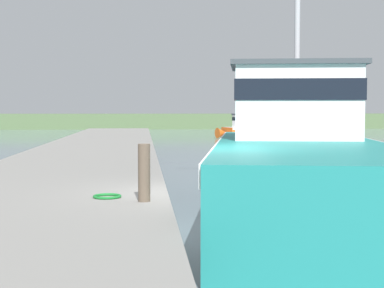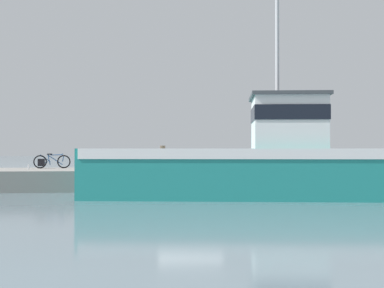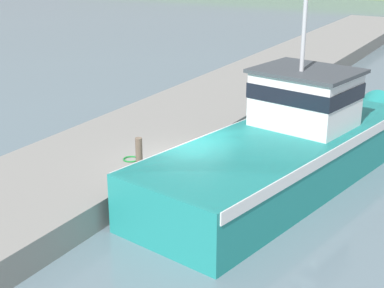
{
  "view_description": "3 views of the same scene",
  "coord_description": "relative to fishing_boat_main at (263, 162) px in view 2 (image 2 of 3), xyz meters",
  "views": [
    {
      "loc": [
        -1.23,
        -11.46,
        2.51
      ],
      "look_at": [
        -0.44,
        -2.04,
        1.95
      ],
      "focal_mm": 55.0,
      "sensor_mm": 36.0,
      "label": 1
    },
    {
      "loc": [
        23.18,
        -2.54,
        1.69
      ],
      "look_at": [
        0.83,
        0.02,
        1.94
      ],
      "focal_mm": 55.0,
      "sensor_mm": 36.0,
      "label": 2
    },
    {
      "loc": [
        8.88,
        -15.13,
        7.88
      ],
      "look_at": [
        -0.24,
        0.67,
        1.36
      ],
      "focal_mm": 55.0,
      "sensor_mm": 36.0,
      "label": 3
    }
  ],
  "objects": [
    {
      "name": "water_bottle_on_curb",
      "position": [
        -7.8,
        -7.17,
        -0.32
      ],
      "size": [
        0.07,
        0.07,
        0.21
      ],
      "primitive_type": "cylinder",
      "color": "yellow",
      "rests_on": "dock_pier"
    },
    {
      "name": "dock_pier",
      "position": [
        -5.81,
        -2.41,
        -0.85
      ],
      "size": [
        5.15,
        80.0,
        0.86
      ],
      "primitive_type": "cube",
      "color": "gray",
      "rests_on": "ground_plane"
    },
    {
      "name": "water_bottle_by_bike",
      "position": [
        -6.17,
        -9.22,
        -0.32
      ],
      "size": [
        0.06,
        0.06,
        0.2
      ],
      "primitive_type": "cylinder",
      "color": "silver",
      "rests_on": "dock_pier"
    },
    {
      "name": "hose_coil",
      "position": [
        -4.4,
        -2.88,
        -0.4
      ],
      "size": [
        0.53,
        0.53,
        0.05
      ],
      "primitive_type": "torus",
      "color": "#197A2D",
      "rests_on": "dock_pier"
    },
    {
      "name": "bicycle_touring",
      "position": [
        -7.14,
        -8.48,
        -0.11
      ],
      "size": [
        0.59,
        1.68,
        0.69
      ],
      "rotation": [
        0.0,
        0.0,
        0.15
      ],
      "color": "black",
      "rests_on": "dock_pier"
    },
    {
      "name": "ground_plane",
      "position": [
        -2.49,
        -2.41,
        -1.28
      ],
      "size": [
        320.0,
        320.0,
        0.0
      ],
      "primitive_type": "plane",
      "color": "slate"
    },
    {
      "name": "fishing_boat_main",
      "position": [
        0.0,
        0.0,
        0.0
      ],
      "size": [
        5.73,
        13.99,
        11.11
      ],
      "rotation": [
        0.0,
        0.0,
        -0.17
      ],
      "color": "teal",
      "rests_on": "ground_plane"
    },
    {
      "name": "mooring_post",
      "position": [
        -3.71,
        -3.39,
        0.09
      ],
      "size": [
        0.22,
        0.22,
        1.03
      ],
      "primitive_type": "cylinder",
      "color": "brown",
      "rests_on": "dock_pier"
    }
  ]
}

